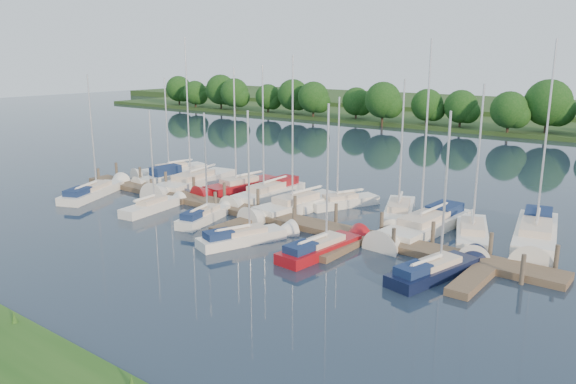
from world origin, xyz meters
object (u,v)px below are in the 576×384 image
Objects in this scene: sailboat_n_5 at (295,207)px; motorboat at (164,178)px; dock at (258,217)px; sailboat_n_0 at (171,171)px; sailboat_s_2 at (205,217)px.

motorboat is at bearing 4.17° from sailboat_n_5.
dock is 3.46m from sailboat_n_5.
sailboat_n_0 is 17.13m from sailboat_s_2.
sailboat_n_0 reaches higher than dock.
sailboat_n_0 is 1.22× the size of sailboat_s_2.
sailboat_n_0 is at bearing -4.44° from sailboat_n_5.
sailboat_n_5 is (15.49, -0.70, -0.08)m from motorboat.
motorboat is 13.67m from sailboat_s_2.
sailboat_n_5 reaches higher than sailboat_n_0.
sailboat_n_5 is 6.83m from sailboat_s_2.
sailboat_s_2 is at bearing 155.05° from motorboat.
sailboat_s_2 reaches higher than dock.
sailboat_s_2 is at bearing -138.62° from dock.
sailboat_s_2 is (11.99, -6.56, -0.05)m from motorboat.
dock is at bearing 85.27° from sailboat_n_5.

